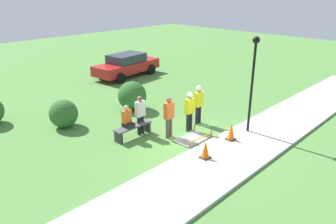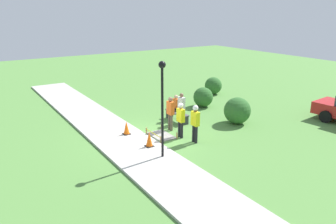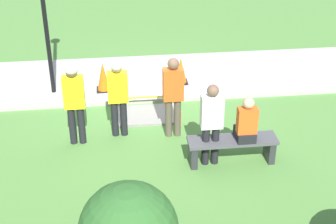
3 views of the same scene
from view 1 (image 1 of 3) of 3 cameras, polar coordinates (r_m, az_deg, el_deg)
name	(u,v)px [view 1 (image 1 of 3)]	position (r m, az deg, el deg)	size (l,w,h in m)	color
ground_plane	(203,145)	(12.71, 6.06, -5.72)	(60.00, 60.00, 0.00)	#51843D
sidewalk	(230,155)	(12.05, 10.81, -7.32)	(28.00, 2.52, 0.10)	#ADAAA3
wet_concrete_patch	(192,139)	(13.05, 4.21, -4.72)	(1.40, 0.92, 0.32)	gray
traffic_cone_near_patch	(205,150)	(11.48, 6.53, -6.52)	(0.34, 0.34, 0.65)	black
traffic_cone_far_patch	(231,131)	(12.94, 10.94, -3.34)	(0.34, 0.34, 0.69)	black
park_bench	(133,129)	(13.21, -6.13, -2.95)	(1.67, 0.44, 0.51)	#2D2D33
person_seated_on_bench	(127,119)	(12.92, -7.11, -1.13)	(0.36, 0.44, 0.89)	black
worker_supervisor	(199,101)	(14.23, 5.36, 1.89)	(0.40, 0.25, 1.76)	black
worker_assistant	(190,108)	(13.51, 3.77, 0.66)	(0.40, 0.24, 1.70)	black
bystander_in_orange_shirt	(169,115)	(12.86, 0.17, -0.52)	(0.40, 0.22, 1.71)	brown
bystander_in_gray_shirt	(140,113)	(13.23, -4.85, -0.17)	(0.40, 0.22, 1.64)	black
lamppost_near	(253,71)	(13.16, 14.63, 6.90)	(0.28, 0.28, 3.86)	black
parked_car_red	(127,65)	(22.19, -7.20, 8.16)	(4.85, 2.35, 1.51)	red
shrub_rounded_near	(64,114)	(14.68, -17.74, -0.27)	(1.22, 1.22, 1.22)	#2D6028
shrub_rounded_far	(132,96)	(16.05, -6.27, 2.83)	(1.41, 1.41, 1.41)	#2D6028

